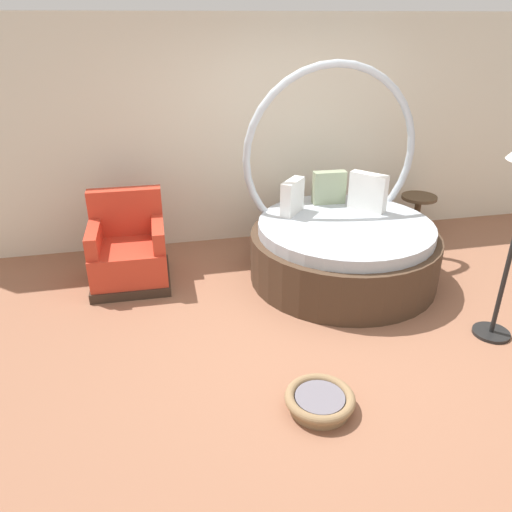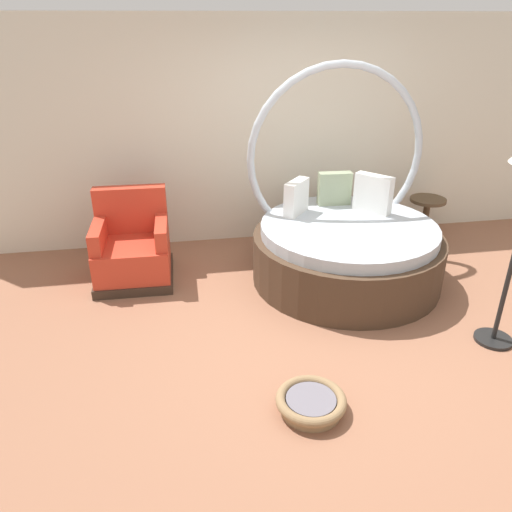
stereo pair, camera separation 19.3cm
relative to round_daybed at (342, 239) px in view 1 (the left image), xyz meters
name	(u,v)px [view 1 (the left image)]	position (x,y,z in m)	size (l,w,h in m)	color
ground_plane	(333,330)	(-0.44, -1.00, -0.43)	(8.00, 8.00, 0.02)	#936047
back_wall	(274,132)	(-0.44, 1.29, 0.89)	(8.00, 0.12, 2.61)	silver
round_daybed	(342,239)	(0.00, 0.00, 0.00)	(1.98, 1.98, 2.18)	#473323
red_armchair	(129,252)	(-2.23, 0.36, -0.09)	(0.81, 0.81, 0.94)	#38281E
pet_basket	(320,401)	(-0.89, -1.93, -0.35)	(0.51, 0.51, 0.13)	#8E704C
side_table	(418,203)	(1.36, 0.85, 0.01)	(0.44, 0.44, 0.52)	brown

